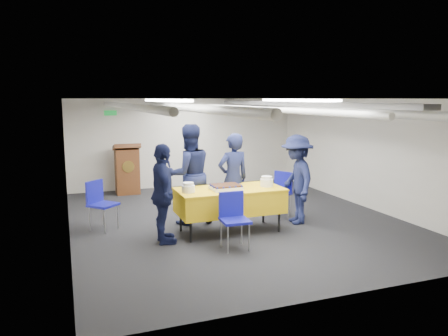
{
  "coord_description": "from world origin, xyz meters",
  "views": [
    {
      "loc": [
        -3.01,
        -7.57,
        2.31
      ],
      "look_at": [
        -0.29,
        -0.2,
        1.05
      ],
      "focal_mm": 35.0,
      "sensor_mm": 36.0,
      "label": 1
    }
  ],
  "objects_px": {
    "chair_right": "(280,189)",
    "sailor_d": "(297,179)",
    "chair_near": "(233,214)",
    "serving_table": "(230,200)",
    "sailor_a": "(233,179)",
    "sheet_cake": "(226,187)",
    "sailor_c": "(163,194)",
    "sailor_b": "(189,174)",
    "podium": "(127,169)",
    "chair_left": "(99,200)"
  },
  "relations": [
    {
      "from": "sailor_a",
      "to": "sheet_cake",
      "type": "bearing_deg",
      "value": 49.72
    },
    {
      "from": "chair_right",
      "to": "chair_left",
      "type": "distance_m",
      "value": 3.45
    },
    {
      "from": "sailor_a",
      "to": "sailor_b",
      "type": "bearing_deg",
      "value": -28.41
    },
    {
      "from": "podium",
      "to": "chair_left",
      "type": "bearing_deg",
      "value": -107.38
    },
    {
      "from": "sheet_cake",
      "to": "sailor_a",
      "type": "bearing_deg",
      "value": 57.06
    },
    {
      "from": "podium",
      "to": "sailor_d",
      "type": "distance_m",
      "value": 4.48
    },
    {
      "from": "serving_table",
      "to": "podium",
      "type": "bearing_deg",
      "value": 108.31
    },
    {
      "from": "sheet_cake",
      "to": "sailor_b",
      "type": "relative_size",
      "value": 0.28
    },
    {
      "from": "podium",
      "to": "chair_right",
      "type": "xyz_separation_m",
      "value": [
        2.56,
        -3.07,
        -0.08
      ]
    },
    {
      "from": "sheet_cake",
      "to": "chair_near",
      "type": "bearing_deg",
      "value": -101.2
    },
    {
      "from": "serving_table",
      "to": "chair_right",
      "type": "xyz_separation_m",
      "value": [
        1.33,
        0.66,
        -0.03
      ]
    },
    {
      "from": "sheet_cake",
      "to": "sailor_c",
      "type": "xyz_separation_m",
      "value": [
        -1.11,
        -0.13,
        -0.01
      ]
    },
    {
      "from": "sheet_cake",
      "to": "sailor_d",
      "type": "xyz_separation_m",
      "value": [
        1.46,
        0.15,
        0.01
      ]
    },
    {
      "from": "sailor_d",
      "to": "sailor_c",
      "type": "bearing_deg",
      "value": -73.87
    },
    {
      "from": "podium",
      "to": "serving_table",
      "type": "bearing_deg",
      "value": -71.69
    },
    {
      "from": "sailor_a",
      "to": "chair_near",
      "type": "bearing_deg",
      "value": 61.41
    },
    {
      "from": "serving_table",
      "to": "chair_left",
      "type": "xyz_separation_m",
      "value": [
        -2.11,
        0.95,
        -0.03
      ]
    },
    {
      "from": "chair_near",
      "to": "sailor_b",
      "type": "distance_m",
      "value": 1.6
    },
    {
      "from": "sheet_cake",
      "to": "sailor_b",
      "type": "distance_m",
      "value": 0.93
    },
    {
      "from": "chair_right",
      "to": "sailor_d",
      "type": "xyz_separation_m",
      "value": [
        0.04,
        -0.57,
        0.3
      ]
    },
    {
      "from": "sailor_c",
      "to": "sailor_a",
      "type": "bearing_deg",
      "value": -60.96
    },
    {
      "from": "podium",
      "to": "sailor_a",
      "type": "distance_m",
      "value": 3.59
    },
    {
      "from": "serving_table",
      "to": "chair_left",
      "type": "bearing_deg",
      "value": 155.69
    },
    {
      "from": "chair_left",
      "to": "serving_table",
      "type": "bearing_deg",
      "value": -24.31
    },
    {
      "from": "serving_table",
      "to": "sailor_a",
      "type": "xyz_separation_m",
      "value": [
        0.25,
        0.47,
        0.28
      ]
    },
    {
      "from": "serving_table",
      "to": "sailor_d",
      "type": "height_order",
      "value": "sailor_d"
    },
    {
      "from": "podium",
      "to": "sailor_c",
      "type": "bearing_deg",
      "value": -89.59
    },
    {
      "from": "sailor_a",
      "to": "sailor_d",
      "type": "relative_size",
      "value": 1.02
    },
    {
      "from": "chair_near",
      "to": "chair_right",
      "type": "bearing_deg",
      "value": 42.5
    },
    {
      "from": "chair_near",
      "to": "serving_table",
      "type": "bearing_deg",
      "value": 72.89
    },
    {
      "from": "sailor_b",
      "to": "sailor_d",
      "type": "bearing_deg",
      "value": 156.42
    },
    {
      "from": "sailor_a",
      "to": "sailor_d",
      "type": "distance_m",
      "value": 1.18
    },
    {
      "from": "chair_near",
      "to": "sailor_d",
      "type": "bearing_deg",
      "value": 28.33
    },
    {
      "from": "chair_near",
      "to": "chair_right",
      "type": "xyz_separation_m",
      "value": [
        1.56,
        1.43,
        0.0
      ]
    },
    {
      "from": "sheet_cake",
      "to": "chair_near",
      "type": "height_order",
      "value": "chair_near"
    },
    {
      "from": "chair_right",
      "to": "sailor_b",
      "type": "relative_size",
      "value": 0.47
    },
    {
      "from": "chair_left",
      "to": "sailor_a",
      "type": "distance_m",
      "value": 2.42
    },
    {
      "from": "serving_table",
      "to": "sailor_a",
      "type": "distance_m",
      "value": 0.6
    },
    {
      "from": "serving_table",
      "to": "sheet_cake",
      "type": "xyz_separation_m",
      "value": [
        -0.1,
        -0.05,
        0.25
      ]
    },
    {
      "from": "sailor_a",
      "to": "sailor_d",
      "type": "height_order",
      "value": "sailor_a"
    },
    {
      "from": "chair_left",
      "to": "sailor_c",
      "type": "distance_m",
      "value": 1.47
    },
    {
      "from": "sheet_cake",
      "to": "sailor_c",
      "type": "relative_size",
      "value": 0.32
    },
    {
      "from": "sheet_cake",
      "to": "sailor_b",
      "type": "height_order",
      "value": "sailor_b"
    },
    {
      "from": "sailor_b",
      "to": "sailor_d",
      "type": "relative_size",
      "value": 1.12
    },
    {
      "from": "chair_left",
      "to": "sailor_c",
      "type": "bearing_deg",
      "value": -51.57
    },
    {
      "from": "sailor_d",
      "to": "sailor_a",
      "type": "bearing_deg",
      "value": -98.64
    },
    {
      "from": "sailor_b",
      "to": "sailor_a",
      "type": "bearing_deg",
      "value": 154.97
    },
    {
      "from": "chair_near",
      "to": "sheet_cake",
      "type": "bearing_deg",
      "value": 78.8
    },
    {
      "from": "sailor_a",
      "to": "sailor_d",
      "type": "bearing_deg",
      "value": 154.05
    },
    {
      "from": "chair_right",
      "to": "sailor_d",
      "type": "height_order",
      "value": "sailor_d"
    }
  ]
}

